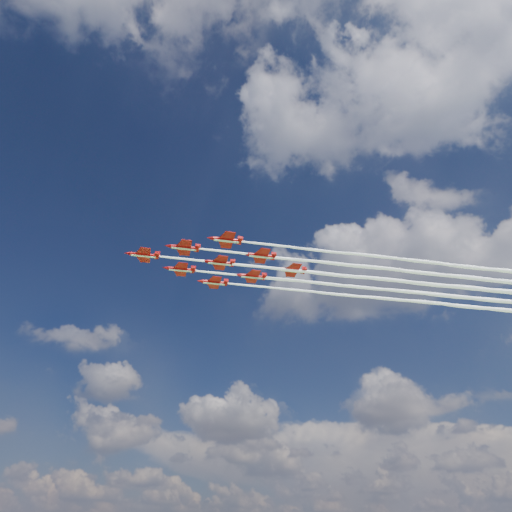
% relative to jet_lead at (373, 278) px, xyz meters
% --- Properties ---
extents(jet_lead, '(112.46, 92.51, 2.43)m').
position_rel_jet_lead_xyz_m(jet_lead, '(0.00, 0.00, 0.00)').
color(jet_lead, '#A7090A').
extents(jet_row2_port, '(112.46, 92.51, 2.43)m').
position_rel_jet_lead_xyz_m(jet_row2_port, '(12.37, 1.99, 0.00)').
color(jet_row2_port, '#A7090A').
extents(jet_row2_starb, '(112.46, 92.51, 2.43)m').
position_rel_jet_lead_xyz_m(jet_row2_starb, '(4.38, 11.74, 0.00)').
color(jet_row2_starb, '#A7090A').
extents(jet_row3_port, '(112.46, 92.51, 2.43)m').
position_rel_jet_lead_xyz_m(jet_row3_port, '(24.75, 3.98, 0.00)').
color(jet_row3_port, '#A7090A').
extents(jet_row3_centre, '(112.46, 92.51, 2.43)m').
position_rel_jet_lead_xyz_m(jet_row3_centre, '(16.76, 13.73, 0.00)').
color(jet_row3_centre, '#A7090A').
extents(jet_row3_starb, '(112.46, 92.51, 2.43)m').
position_rel_jet_lead_xyz_m(jet_row3_starb, '(8.77, 23.49, 0.00)').
color(jet_row3_starb, '#A7090A').
extents(jet_row4_port, '(112.46, 92.51, 2.43)m').
position_rel_jet_lead_xyz_m(jet_row4_port, '(29.13, 15.72, 0.00)').
color(jet_row4_port, '#A7090A').
extents(jet_row4_starb, '(112.46, 92.51, 2.43)m').
position_rel_jet_lead_xyz_m(jet_row4_starb, '(21.14, 25.47, 0.00)').
color(jet_row4_starb, '#A7090A').
extents(jet_tail, '(112.46, 92.51, 2.43)m').
position_rel_jet_lead_xyz_m(jet_tail, '(33.52, 27.46, 0.00)').
color(jet_tail, '#A7090A').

